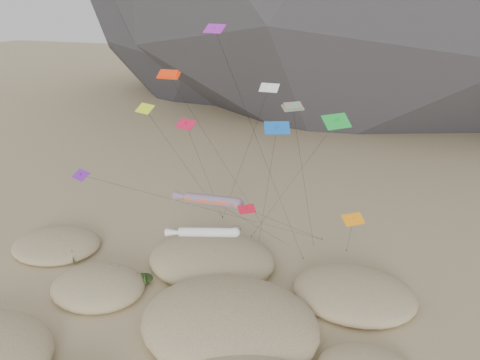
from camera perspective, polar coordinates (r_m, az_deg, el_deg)
name	(u,v)px	position (r m, az deg, el deg)	size (l,w,h in m)	color
ground	(179,349)	(46.61, -7.50, -19.79)	(500.00, 500.00, 0.00)	#CCB789
dunes	(182,318)	(48.84, -7.06, -16.33)	(50.47, 36.20, 4.51)	#CCB789
dune_grass	(184,319)	(48.60, -6.80, -16.44)	(42.59, 26.74, 1.61)	black
kite_stakes	(263,238)	(63.73, 2.81, -7.03)	(23.53, 7.58, 0.30)	#3F2D1E
rainbow_tube_kite	(209,200)	(49.21, -3.76, -2.45)	(10.44, 13.11, 11.59)	#FF521A
white_tube_kite	(204,232)	(45.11, -4.42, -6.37)	(7.29, 21.30, 10.30)	silver
orange_parafoil	(170,77)	(50.15, -8.49, 12.28)	(7.53, 14.64, 23.52)	#FF360D
multi_parafoil	(293,109)	(46.67, 6.51, 8.57)	(2.57, 10.80, 20.96)	#ED4618
delta_kites	(238,137)	(46.24, -0.26, 5.32)	(31.20, 21.43, 28.16)	purple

